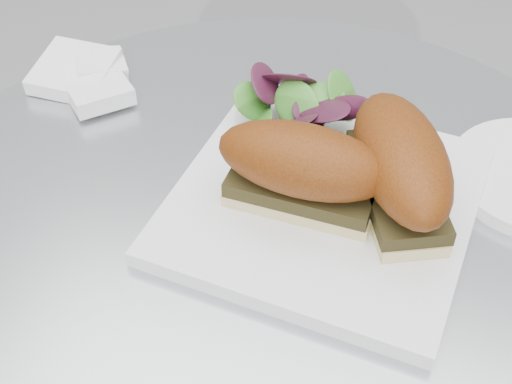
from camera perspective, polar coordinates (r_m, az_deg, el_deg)
table at (r=0.83m, az=1.03°, el=-14.17°), size 0.70×0.70×0.73m
plate at (r=0.64m, az=5.46°, el=-0.80°), size 0.27×0.27×0.02m
sandwich_left at (r=0.60m, az=3.74°, el=1.91°), size 0.15×0.07×0.08m
sandwich_right at (r=0.61m, az=11.45°, el=2.13°), size 0.14×0.18×0.08m
salad at (r=0.69m, az=3.63°, el=6.41°), size 0.11×0.11×0.05m
napkin at (r=0.80m, az=-13.37°, el=8.41°), size 0.13×0.13×0.02m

